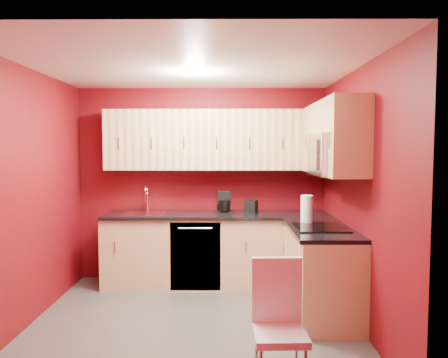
{
  "coord_description": "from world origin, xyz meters",
  "views": [
    {
      "loc": [
        0.33,
        -4.2,
        1.72
      ],
      "look_at": [
        0.29,
        0.55,
        1.39
      ],
      "focal_mm": 35.0,
      "sensor_mm": 36.0,
      "label": 1
    }
  ],
  "objects_px": {
    "sink": "(145,211)",
    "coffee_maker": "(225,203)",
    "microwave": "(333,154)",
    "paper_towel": "(307,209)",
    "napkin_holder": "(251,206)",
    "dining_chair": "(280,327)"
  },
  "relations": [
    {
      "from": "sink",
      "to": "coffee_maker",
      "type": "distance_m",
      "value": 1.01
    },
    {
      "from": "microwave",
      "to": "paper_towel",
      "type": "relative_size",
      "value": 2.5
    },
    {
      "from": "coffee_maker",
      "to": "napkin_holder",
      "type": "distance_m",
      "value": 0.38
    },
    {
      "from": "sink",
      "to": "dining_chair",
      "type": "height_order",
      "value": "sink"
    },
    {
      "from": "microwave",
      "to": "sink",
      "type": "xyz_separation_m",
      "value": [
        -2.09,
        1.0,
        -0.72
      ]
    },
    {
      "from": "microwave",
      "to": "dining_chair",
      "type": "distance_m",
      "value": 1.97
    },
    {
      "from": "sink",
      "to": "paper_towel",
      "type": "distance_m",
      "value": 2.03
    },
    {
      "from": "paper_towel",
      "to": "dining_chair",
      "type": "xyz_separation_m",
      "value": [
        -0.49,
        -1.68,
        -0.6
      ]
    },
    {
      "from": "paper_towel",
      "to": "coffee_maker",
      "type": "bearing_deg",
      "value": 143.95
    },
    {
      "from": "paper_towel",
      "to": "sink",
      "type": "bearing_deg",
      "value": 159.14
    },
    {
      "from": "sink",
      "to": "coffee_maker",
      "type": "relative_size",
      "value": 1.86
    },
    {
      "from": "microwave",
      "to": "sink",
      "type": "bearing_deg",
      "value": 154.4
    },
    {
      "from": "sink",
      "to": "paper_towel",
      "type": "xyz_separation_m",
      "value": [
        1.89,
        -0.72,
        0.12
      ]
    },
    {
      "from": "microwave",
      "to": "dining_chair",
      "type": "height_order",
      "value": "microwave"
    },
    {
      "from": "napkin_holder",
      "to": "dining_chair",
      "type": "bearing_deg",
      "value": -88.44
    },
    {
      "from": "sink",
      "to": "dining_chair",
      "type": "xyz_separation_m",
      "value": [
        1.4,
        -2.4,
        -0.49
      ]
    },
    {
      "from": "napkin_holder",
      "to": "dining_chair",
      "type": "height_order",
      "value": "napkin_holder"
    },
    {
      "from": "microwave",
      "to": "sink",
      "type": "distance_m",
      "value": 2.43
    },
    {
      "from": "coffee_maker",
      "to": "paper_towel",
      "type": "xyz_separation_m",
      "value": [
        0.89,
        -0.65,
        0.01
      ]
    },
    {
      "from": "microwave",
      "to": "paper_towel",
      "type": "height_order",
      "value": "microwave"
    },
    {
      "from": "microwave",
      "to": "napkin_holder",
      "type": "distance_m",
      "value": 1.5
    },
    {
      "from": "coffee_maker",
      "to": "dining_chair",
      "type": "distance_m",
      "value": 2.44
    }
  ]
}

